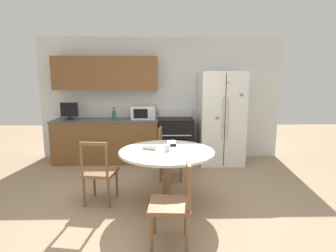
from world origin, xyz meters
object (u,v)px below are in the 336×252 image
(oven_range, at_px, (176,140))
(dining_chair_near, at_px, (173,204))
(dining_chair_left, at_px, (99,173))
(microwave, at_px, (144,113))
(dining_chair_far, at_px, (169,155))
(counter_bottle, at_px, (114,115))
(candle_glass, at_px, (167,148))
(wallet, at_px, (172,144))
(refrigerator, at_px, (221,118))
(countertop_tv, at_px, (69,110))

(oven_range, height_order, dining_chair_near, oven_range)
(dining_chair_near, bearing_deg, dining_chair_left, 48.33)
(microwave, bearing_deg, dining_chair_far, -64.99)
(oven_range, xyz_separation_m, counter_bottle, (-1.29, 0.08, 0.53))
(candle_glass, bearing_deg, dining_chair_left, 176.56)
(microwave, height_order, counter_bottle, microwave)
(counter_bottle, xyz_separation_m, wallet, (1.14, -1.75, -0.21))
(microwave, distance_m, candle_glass, 2.10)
(refrigerator, distance_m, counter_bottle, 2.21)
(dining_chair_near, bearing_deg, counter_bottle, 23.86)
(counter_bottle, distance_m, dining_chair_far, 1.67)
(refrigerator, height_order, dining_chair_far, refrigerator)
(microwave, xyz_separation_m, candle_glass, (0.46, -2.04, -0.24))
(counter_bottle, xyz_separation_m, candle_glass, (1.08, -2.04, -0.20))
(oven_range, distance_m, wallet, 1.71)
(countertop_tv, distance_m, candle_glass, 2.87)
(dining_chair_far, relative_size, dining_chair_left, 1.00)
(microwave, height_order, countertop_tv, countertop_tv)
(refrigerator, xyz_separation_m, countertop_tv, (-3.13, 0.14, 0.15))
(oven_range, xyz_separation_m, dining_chair_left, (-1.15, -1.90, -0.03))
(candle_glass, bearing_deg, counter_bottle, 117.80)
(dining_chair_left, bearing_deg, dining_chair_near, -36.18)
(counter_bottle, xyz_separation_m, dining_chair_near, (1.11, -2.95, -0.56))
(microwave, xyz_separation_m, counter_bottle, (-0.62, 0.00, -0.04))
(oven_range, bearing_deg, dining_chair_left, -121.14)
(oven_range, height_order, microwave, microwave)
(dining_chair_near, relative_size, candle_glass, 10.07)
(microwave, xyz_separation_m, dining_chair_near, (0.49, -2.95, -0.60))
(dining_chair_left, height_order, wallet, dining_chair_left)
(dining_chair_near, bearing_deg, countertop_tv, 37.83)
(candle_glass, distance_m, wallet, 0.29)
(countertop_tv, xyz_separation_m, dining_chair_left, (1.06, -1.98, -0.65))
(dining_chair_near, distance_m, candle_glass, 0.98)
(dining_chair_far, height_order, wallet, dining_chair_far)
(counter_bottle, bearing_deg, oven_range, -3.59)
(countertop_tv, bearing_deg, counter_bottle, 0.34)
(refrigerator, distance_m, dining_chair_far, 1.53)
(dining_chair_near, relative_size, wallet, 6.37)
(dining_chair_far, bearing_deg, countertop_tv, -112.95)
(dining_chair_far, bearing_deg, microwave, -149.80)
(candle_glass, bearing_deg, wallet, 76.75)
(refrigerator, xyz_separation_m, dining_chair_near, (-1.10, -2.81, -0.50))
(oven_range, relative_size, candle_glass, 12.06)
(oven_range, distance_m, candle_glass, 2.00)
(microwave, relative_size, countertop_tv, 1.41)
(dining_chair_near, xyz_separation_m, wallet, (0.03, 1.20, 0.35))
(dining_chair_near, bearing_deg, oven_range, -0.28)
(refrigerator, bearing_deg, countertop_tv, 177.45)
(dining_chair_far, bearing_deg, dining_chair_near, 4.65)
(microwave, bearing_deg, dining_chair_near, -80.48)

